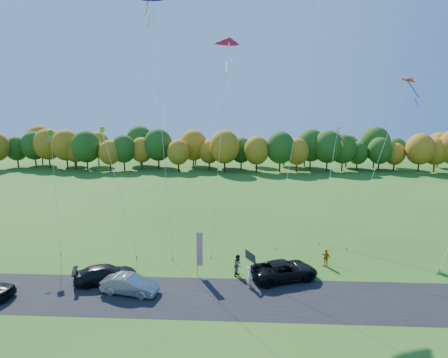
{
  "coord_description": "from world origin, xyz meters",
  "views": [
    {
      "loc": [
        1.66,
        -27.58,
        13.26
      ],
      "look_at": [
        0.0,
        6.0,
        7.0
      ],
      "focal_mm": 28.0,
      "sensor_mm": 36.0,
      "label": 1
    }
  ],
  "objects_px": {
    "black_suv": "(284,270)",
    "feather_flag": "(199,249)",
    "person_east": "(326,258)",
    "silver_sedan": "(130,284)"
  },
  "relations": [
    {
      "from": "silver_sedan",
      "to": "feather_flag",
      "type": "distance_m",
      "value": 6.03
    },
    {
      "from": "silver_sedan",
      "to": "feather_flag",
      "type": "xyz_separation_m",
      "value": [
        4.85,
        3.19,
        1.65
      ]
    },
    {
      "from": "silver_sedan",
      "to": "person_east",
      "type": "distance_m",
      "value": 16.74
    },
    {
      "from": "black_suv",
      "to": "person_east",
      "type": "xyz_separation_m",
      "value": [
        3.97,
        2.65,
        0.01
      ]
    },
    {
      "from": "person_east",
      "to": "feather_flag",
      "type": "bearing_deg",
      "value": -124.45
    },
    {
      "from": "black_suv",
      "to": "silver_sedan",
      "type": "xyz_separation_m",
      "value": [
        -11.82,
        -2.9,
        -0.06
      ]
    },
    {
      "from": "black_suv",
      "to": "silver_sedan",
      "type": "distance_m",
      "value": 12.17
    },
    {
      "from": "black_suv",
      "to": "feather_flag",
      "type": "relative_size",
      "value": 1.43
    },
    {
      "from": "black_suv",
      "to": "silver_sedan",
      "type": "relative_size",
      "value": 1.29
    },
    {
      "from": "silver_sedan",
      "to": "person_east",
      "type": "xyz_separation_m",
      "value": [
        15.79,
        5.55,
        0.07
      ]
    }
  ]
}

